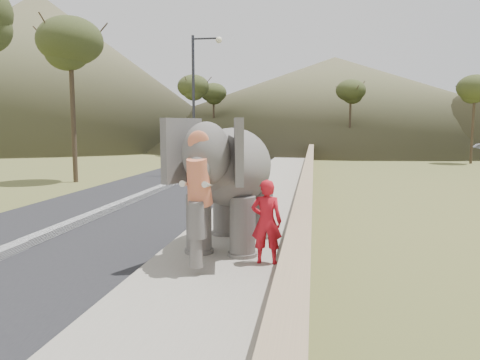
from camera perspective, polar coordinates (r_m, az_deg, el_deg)
name	(u,v)px	position (r m, az deg, el deg)	size (l,w,h in m)	color
ground	(224,264)	(10.21, -2.01, -10.15)	(160.00, 160.00, 0.00)	olive
road	(156,192)	(20.97, -10.25, -1.47)	(7.00, 120.00, 0.03)	black
median	(156,190)	(20.96, -10.25, -1.21)	(0.35, 120.00, 0.22)	black
walkway	(268,193)	(19.89, 3.49, -1.64)	(3.00, 120.00, 0.15)	#9E9687
parapet	(308,183)	(19.74, 8.27, -0.37)	(0.30, 120.00, 1.10)	tan
lamppost	(199,91)	(27.26, -5.06, 10.71)	(1.76, 0.36, 8.00)	#2F3034
signboard	(202,148)	(27.11, -4.64, 3.91)	(0.60, 0.08, 2.40)	#2D2D33
hill_left	(41,70)	(76.33, -23.12, 12.23)	(60.00, 60.00, 22.00)	brown
hill_far	(334,100)	(79.75, 11.38, 9.49)	(80.00, 80.00, 14.00)	brown
elephant_and_man	(233,184)	(10.91, -0.88, -0.51)	(2.50, 4.21, 2.90)	slate
motorcyclist	(243,156)	(33.03, 0.41, 2.98)	(1.66, 1.82, 2.02)	maroon
trees	(324,113)	(37.37, 10.24, 8.02)	(47.16, 43.28, 8.62)	#473828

